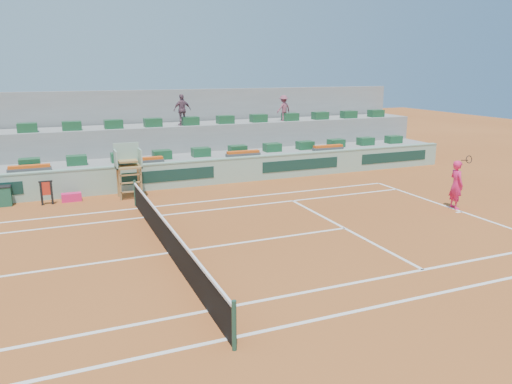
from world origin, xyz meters
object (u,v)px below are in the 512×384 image
umpire_chair (128,163)px  drink_cooler_a (3,196)px  tennis_player (456,185)px  player_bag (72,197)px

umpire_chair → drink_cooler_a: umpire_chair is taller
drink_cooler_a → tennis_player: 18.66m
tennis_player → player_bag: bearing=153.4°
drink_cooler_a → player_bag: bearing=-7.3°
umpire_chair → tennis_player: umpire_chair is taller
umpire_chair → drink_cooler_a: bearing=173.5°
player_bag → umpire_chair: bearing=-5.6°
player_bag → drink_cooler_a: 2.68m
player_bag → umpire_chair: 2.80m
player_bag → umpire_chair: umpire_chair is taller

